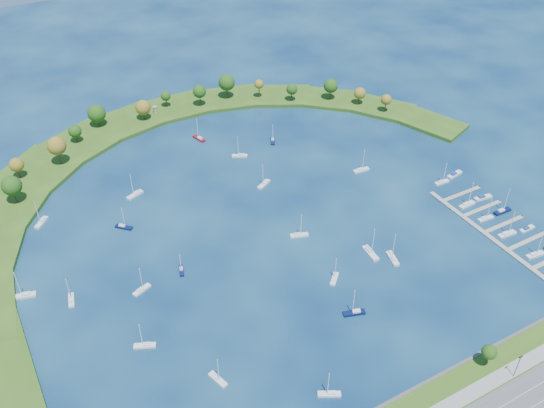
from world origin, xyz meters
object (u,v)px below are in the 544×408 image
moored_boat_6 (181,270)px  docked_boat_11 (454,174)px  moored_boat_19 (24,295)px  docked_boat_10 (442,182)px  dock_system (508,236)px  moored_boat_7 (264,184)px  moored_boat_5 (330,393)px  docked_boat_5 (527,229)px  docked_boat_6 (486,218)px  docked_boat_7 (502,211)px  moored_boat_17 (370,252)px  moored_boat_10 (71,300)px  moored_boat_15 (135,194)px  moored_boat_18 (334,278)px  moored_boat_0 (393,258)px  moored_boat_9 (273,140)px  docked_boat_9 (483,197)px  moored_boat_1 (145,345)px  moored_boat_21 (218,379)px  moored_boat_13 (240,155)px  moored_boat_14 (361,170)px  docked_boat_8 (467,204)px  moored_boat_11 (299,235)px  moored_boat_12 (124,226)px  moored_boat_2 (41,222)px  docked_boat_2 (535,254)px  moored_boat_3 (142,289)px  moored_boat_20 (354,312)px  moored_boat_4 (199,138)px

moored_boat_6 → docked_boat_11: bearing=107.6°
moored_boat_19 → docked_boat_10: moored_boat_19 is taller
dock_system → moored_boat_7: size_ratio=6.65×
moored_boat_5 → docked_boat_5: (122.97, 28.19, -0.30)m
docked_boat_6 → moored_boat_19: bearing=169.2°
docked_boat_11 → dock_system: bearing=-115.0°
docked_boat_7 → moored_boat_17: bearing=176.4°
moored_boat_10 → docked_boat_11: 187.69m
moored_boat_15 → moored_boat_18: bearing=97.8°
moored_boat_0 → docked_boat_6: size_ratio=1.14×
moored_boat_9 → moored_boat_10: moored_boat_10 is taller
docked_boat_5 → docked_boat_9: docked_boat_9 is taller
moored_boat_1 → moored_boat_21: size_ratio=1.00×
moored_boat_13 → moored_boat_19: bearing=50.9°
moored_boat_14 → docked_boat_8: size_ratio=0.96×
moored_boat_14 → docked_boat_9: bearing=-46.8°
moored_boat_7 → docked_boat_7: size_ratio=0.95×
docked_boat_8 → docked_boat_5: bearing=-70.6°
moored_boat_14 → moored_boat_19: size_ratio=0.93×
moored_boat_9 → moored_boat_11: moored_boat_11 is taller
moored_boat_12 → docked_boat_8: docked_boat_8 is taller
moored_boat_18 → docked_boat_9: (91.37, 10.87, -0.21)m
docked_boat_5 → docked_boat_11: bearing=86.7°
moored_boat_9 → docked_boat_6: bearing=52.9°
moored_boat_7 → moored_boat_11: 41.51m
moored_boat_1 → moored_boat_18: size_ratio=1.05×
dock_system → docked_boat_6: bearing=89.0°
dock_system → moored_boat_10: size_ratio=7.42×
moored_boat_15 → moored_boat_21: (-10.63, -113.96, -0.04)m
moored_boat_13 → moored_boat_17: size_ratio=0.82×
moored_boat_17 → moored_boat_13: bearing=-166.4°
moored_boat_2 → docked_boat_6: bearing=102.9°
moored_boat_15 → docked_boat_5: bearing=122.0°
docked_boat_9 → moored_boat_6: bearing=178.5°
moored_boat_13 → dock_system: bearing=150.8°
docked_boat_2 → docked_boat_8: size_ratio=0.97×
moored_boat_3 → moored_boat_2: bearing=90.3°
docked_boat_2 → docked_boat_8: (-0.00, 39.64, 0.01)m
moored_boat_14 → docked_boat_7: 69.14m
moored_boat_15 → docked_boat_8: size_ratio=0.99×
moored_boat_2 → docked_boat_10: moored_boat_2 is taller
moored_boat_20 → docked_boat_10: 99.67m
moored_boat_14 → docked_boat_6: 64.41m
moored_boat_3 → moored_boat_13: size_ratio=0.99×
moored_boat_2 → moored_boat_11: moored_boat_2 is taller
docked_boat_8 → docked_boat_9: size_ratio=1.40×
dock_system → moored_boat_11: (-78.84, 44.63, 0.55)m
moored_boat_4 → moored_boat_15: moored_boat_15 is taller
moored_boat_6 → docked_boat_11: 144.45m
moored_boat_7 → moored_boat_21: (-68.00, -91.65, -0.03)m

